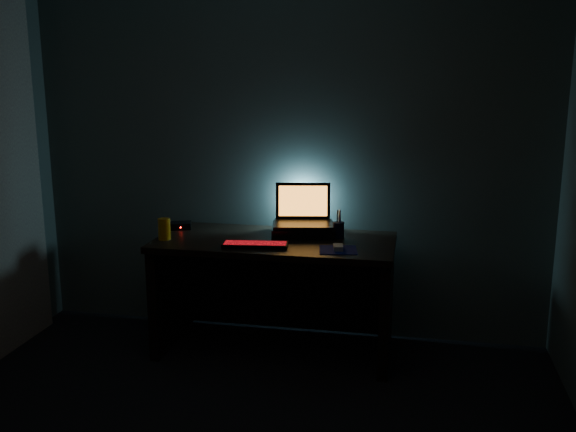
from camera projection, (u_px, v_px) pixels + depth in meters
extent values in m
cube|color=#4A554E|center=(287.00, 153.00, 4.30)|extent=(3.50, 0.00, 2.50)
cube|color=black|center=(275.00, 242.00, 4.05)|extent=(1.50, 0.70, 0.04)
cube|color=black|center=(171.00, 291.00, 4.26)|extent=(0.06, 0.64, 0.71)
cube|color=black|center=(386.00, 306.00, 3.99)|extent=(0.06, 0.64, 0.71)
cube|color=black|center=(285.00, 282.00, 4.44)|extent=(1.38, 0.02, 0.65)
cube|color=beige|center=(6.00, 173.00, 4.09)|extent=(0.06, 0.65, 2.30)
cube|color=black|center=(303.00, 230.00, 4.15)|extent=(0.45, 0.37, 0.06)
cube|color=black|center=(303.00, 224.00, 4.14)|extent=(0.42, 0.32, 0.02)
cube|color=black|center=(303.00, 201.00, 4.24)|extent=(0.36, 0.11, 0.24)
cube|color=orange|center=(303.00, 201.00, 4.23)|extent=(0.32, 0.09, 0.20)
cube|color=black|center=(255.00, 245.00, 3.87)|extent=(0.41, 0.17, 0.02)
cube|color=red|center=(255.00, 243.00, 3.87)|extent=(0.39, 0.15, 0.00)
cube|color=#0C1459|center=(338.00, 250.00, 3.79)|extent=(0.25, 0.23, 0.00)
cube|color=gray|center=(338.00, 247.00, 3.79)|extent=(0.07, 0.10, 0.03)
cylinder|color=black|center=(338.00, 230.00, 4.06)|extent=(0.09, 0.09, 0.10)
cylinder|color=orange|center=(164.00, 229.00, 4.02)|extent=(0.10, 0.10, 0.13)
cube|color=black|center=(181.00, 226.00, 4.31)|extent=(0.16, 0.14, 0.04)
sphere|color=#FF0C07|center=(181.00, 227.00, 4.25)|extent=(0.01, 0.01, 0.01)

